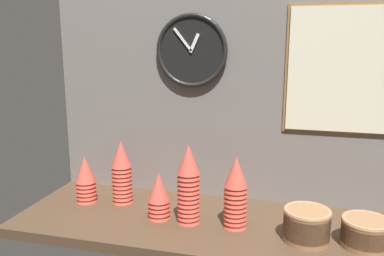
{
  "coord_description": "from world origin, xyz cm",
  "views": [
    {
      "loc": [
        27.7,
        -145.02,
        69.4
      ],
      "look_at": [
        -11.97,
        4.0,
        35.49
      ],
      "focal_mm": 38.0,
      "sensor_mm": 36.0,
      "label": 1
    }
  ],
  "objects_px": {
    "cup_stack_center": "(188,184)",
    "wall_clock": "(192,51)",
    "cup_stack_center_right": "(236,192)",
    "bowl_stack_right": "(307,224)",
    "cup_stack_center_left": "(159,196)",
    "cup_stack_far_left": "(86,179)",
    "menu_board": "(351,70)",
    "cup_stack_left": "(122,172)",
    "bowl_stack_far_right": "(366,232)"
  },
  "relations": [
    {
      "from": "bowl_stack_far_right",
      "to": "wall_clock",
      "type": "xyz_separation_m",
      "value": [
        -0.69,
        0.3,
        0.59
      ]
    },
    {
      "from": "cup_stack_far_left",
      "to": "cup_stack_left",
      "type": "bearing_deg",
      "value": 11.79
    },
    {
      "from": "cup_stack_center_right",
      "to": "wall_clock",
      "type": "relative_size",
      "value": 0.88
    },
    {
      "from": "cup_stack_center_right",
      "to": "menu_board",
      "type": "bearing_deg",
      "value": 35.3
    },
    {
      "from": "bowl_stack_right",
      "to": "wall_clock",
      "type": "relative_size",
      "value": 0.53
    },
    {
      "from": "cup_stack_left",
      "to": "cup_stack_center_left",
      "type": "bearing_deg",
      "value": -27.99
    },
    {
      "from": "cup_stack_center_left",
      "to": "wall_clock",
      "type": "height_order",
      "value": "wall_clock"
    },
    {
      "from": "bowl_stack_right",
      "to": "bowl_stack_far_right",
      "type": "bearing_deg",
      "value": 3.72
    },
    {
      "from": "menu_board",
      "to": "cup_stack_left",
      "type": "bearing_deg",
      "value": -169.27
    },
    {
      "from": "cup_stack_center_right",
      "to": "bowl_stack_far_right",
      "type": "xyz_separation_m",
      "value": [
        0.45,
        -0.03,
        -0.08
      ]
    },
    {
      "from": "cup_stack_center",
      "to": "cup_stack_center_right",
      "type": "distance_m",
      "value": 0.18
    },
    {
      "from": "cup_stack_center_left",
      "to": "cup_stack_center_right",
      "type": "height_order",
      "value": "cup_stack_center_right"
    },
    {
      "from": "cup_stack_center_right",
      "to": "bowl_stack_right",
      "type": "distance_m",
      "value": 0.27
    },
    {
      "from": "bowl_stack_right",
      "to": "wall_clock",
      "type": "height_order",
      "value": "wall_clock"
    },
    {
      "from": "bowl_stack_far_right",
      "to": "bowl_stack_right",
      "type": "relative_size",
      "value": 1.0
    },
    {
      "from": "cup_stack_center_left",
      "to": "menu_board",
      "type": "distance_m",
      "value": 0.89
    },
    {
      "from": "bowl_stack_right",
      "to": "menu_board",
      "type": "distance_m",
      "value": 0.62
    },
    {
      "from": "cup_stack_left",
      "to": "bowl_stack_right",
      "type": "distance_m",
      "value": 0.79
    },
    {
      "from": "bowl_stack_far_right",
      "to": "cup_stack_center_left",
      "type": "bearing_deg",
      "value": 177.72
    },
    {
      "from": "cup_stack_left",
      "to": "bowl_stack_far_right",
      "type": "relative_size",
      "value": 1.67
    },
    {
      "from": "cup_stack_center",
      "to": "bowl_stack_far_right",
      "type": "xyz_separation_m",
      "value": [
        0.63,
        -0.02,
        -0.1
      ]
    },
    {
      "from": "cup_stack_center_left",
      "to": "wall_clock",
      "type": "xyz_separation_m",
      "value": [
        0.06,
        0.27,
        0.55
      ]
    },
    {
      "from": "wall_clock",
      "to": "bowl_stack_right",
      "type": "bearing_deg",
      "value": -32.19
    },
    {
      "from": "cup_stack_center",
      "to": "bowl_stack_far_right",
      "type": "relative_size",
      "value": 1.89
    },
    {
      "from": "cup_stack_center",
      "to": "cup_stack_center_right",
      "type": "xyz_separation_m",
      "value": [
        0.18,
        0.01,
        -0.02
      ]
    },
    {
      "from": "cup_stack_left",
      "to": "menu_board",
      "type": "xyz_separation_m",
      "value": [
        0.91,
        0.17,
        0.44
      ]
    },
    {
      "from": "cup_stack_center_right",
      "to": "bowl_stack_right",
      "type": "height_order",
      "value": "cup_stack_center_right"
    },
    {
      "from": "cup_stack_center_left",
      "to": "bowl_stack_right",
      "type": "height_order",
      "value": "cup_stack_center_left"
    },
    {
      "from": "cup_stack_left",
      "to": "wall_clock",
      "type": "distance_m",
      "value": 0.6
    },
    {
      "from": "bowl_stack_right",
      "to": "menu_board",
      "type": "xyz_separation_m",
      "value": [
        0.14,
        0.32,
        0.51
      ]
    },
    {
      "from": "cup_stack_center",
      "to": "cup_stack_far_left",
      "type": "distance_m",
      "value": 0.49
    },
    {
      "from": "cup_stack_far_left",
      "to": "wall_clock",
      "type": "xyz_separation_m",
      "value": [
        0.42,
        0.2,
        0.54
      ]
    },
    {
      "from": "bowl_stack_far_right",
      "to": "bowl_stack_right",
      "type": "xyz_separation_m",
      "value": [
        -0.19,
        -0.01,
        0.01
      ]
    },
    {
      "from": "cup_stack_center_right",
      "to": "menu_board",
      "type": "relative_size",
      "value": 0.54
    },
    {
      "from": "cup_stack_center_left",
      "to": "wall_clock",
      "type": "distance_m",
      "value": 0.62
    },
    {
      "from": "cup_stack_center_left",
      "to": "cup_stack_center",
      "type": "bearing_deg",
      "value": -2.7
    },
    {
      "from": "cup_stack_center",
      "to": "wall_clock",
      "type": "bearing_deg",
      "value": 102.56
    },
    {
      "from": "cup_stack_center",
      "to": "bowl_stack_right",
      "type": "height_order",
      "value": "cup_stack_center"
    },
    {
      "from": "cup_stack_far_left",
      "to": "wall_clock",
      "type": "height_order",
      "value": "wall_clock"
    },
    {
      "from": "cup_stack_center_left",
      "to": "cup_stack_center_right",
      "type": "xyz_separation_m",
      "value": [
        0.3,
        -0.0,
        0.04
      ]
    },
    {
      "from": "cup_stack_left",
      "to": "bowl_stack_far_right",
      "type": "height_order",
      "value": "cup_stack_left"
    },
    {
      "from": "cup_stack_center",
      "to": "menu_board",
      "type": "distance_m",
      "value": 0.77
    },
    {
      "from": "cup_stack_center_right",
      "to": "bowl_stack_right",
      "type": "xyz_separation_m",
      "value": [
        0.26,
        -0.04,
        -0.08
      ]
    },
    {
      "from": "bowl_stack_far_right",
      "to": "cup_stack_center",
      "type": "bearing_deg",
      "value": 177.8
    },
    {
      "from": "cup_stack_center_left",
      "to": "bowl_stack_right",
      "type": "distance_m",
      "value": 0.56
    },
    {
      "from": "wall_clock",
      "to": "cup_stack_center",
      "type": "bearing_deg",
      "value": -77.44
    },
    {
      "from": "cup_stack_center_right",
      "to": "cup_stack_left",
      "type": "bearing_deg",
      "value": 167.83
    },
    {
      "from": "cup_stack_center",
      "to": "wall_clock",
      "type": "height_order",
      "value": "wall_clock"
    },
    {
      "from": "cup_stack_center",
      "to": "cup_stack_center_right",
      "type": "relative_size",
      "value": 1.13
    },
    {
      "from": "cup_stack_left",
      "to": "bowl_stack_right",
      "type": "bearing_deg",
      "value": -11.22
    }
  ]
}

